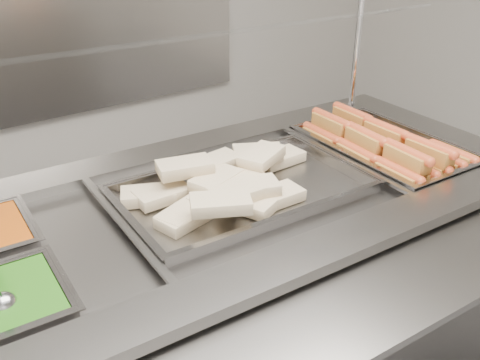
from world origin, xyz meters
TOP-DOWN VIEW (x-y plane):
  - back_panel at (0.00, 2.45)m, footprint 3.00×0.04m
  - steam_counter at (0.04, 0.39)m, footprint 2.15×1.05m
  - tray_rail at (0.01, -0.17)m, footprint 2.02×0.53m
  - sneeze_guard at (0.06, 0.64)m, footprint 1.85×0.44m
  - pan_hotdogs at (0.74, 0.35)m, footprint 0.42×0.63m
  - pan_wraps at (0.11, 0.39)m, footprint 0.78×0.49m
  - hotdogs_in_buns at (0.71, 0.34)m, footprint 0.35×0.59m
  - tortilla_wraps at (0.05, 0.41)m, footprint 0.69×0.43m
  - serving_spoon at (-0.65, 0.27)m, footprint 0.06×0.19m

SIDE VIEW (x-z plane):
  - steam_counter at x=0.04m, z-range 0.00..1.00m
  - tray_rail at x=0.01m, z-range 0.92..0.97m
  - pan_hotdogs at x=0.74m, z-range 0.90..1.01m
  - pan_wraps at x=0.11m, z-range 0.93..1.01m
  - hotdogs_in_buns at x=0.71m, z-range 0.94..1.07m
  - serving_spoon at x=-0.65m, z-range 0.93..1.09m
  - tortilla_wraps at x=0.05m, z-range 0.96..1.07m
  - back_panel at x=0.00m, z-range 0.60..1.80m
  - sneeze_guard at x=0.06m, z-range 1.16..1.65m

